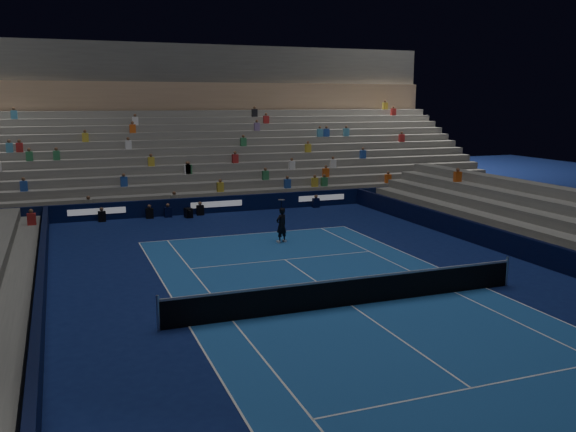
# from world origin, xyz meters

# --- Properties ---
(ground) EXTENTS (90.00, 90.00, 0.00)m
(ground) POSITION_xyz_m (0.00, 0.00, 0.00)
(ground) COLOR #0D194F
(ground) RESTS_ON ground
(court_surface) EXTENTS (10.97, 23.77, 0.01)m
(court_surface) POSITION_xyz_m (0.00, 0.00, 0.01)
(court_surface) COLOR #1C519C
(court_surface) RESTS_ON ground
(sponsor_barrier_far) EXTENTS (44.00, 0.25, 1.00)m
(sponsor_barrier_far) POSITION_xyz_m (0.00, 18.50, 0.50)
(sponsor_barrier_far) COLOR black
(sponsor_barrier_far) RESTS_ON ground
(sponsor_barrier_east) EXTENTS (0.25, 37.00, 1.00)m
(sponsor_barrier_east) POSITION_xyz_m (9.70, 0.00, 0.50)
(sponsor_barrier_east) COLOR black
(sponsor_barrier_east) RESTS_ON ground
(sponsor_barrier_west) EXTENTS (0.25, 37.00, 1.00)m
(sponsor_barrier_west) POSITION_xyz_m (-9.70, 0.00, 0.50)
(sponsor_barrier_west) COLOR black
(sponsor_barrier_west) RESTS_ON ground
(grandstand_main) EXTENTS (44.00, 15.20, 11.20)m
(grandstand_main) POSITION_xyz_m (0.00, 27.90, 3.38)
(grandstand_main) COLOR slate
(grandstand_main) RESTS_ON ground
(tennis_net) EXTENTS (12.90, 0.10, 1.10)m
(tennis_net) POSITION_xyz_m (0.00, 0.00, 0.50)
(tennis_net) COLOR #B2B2B7
(tennis_net) RESTS_ON ground
(tennis_player) EXTENTS (0.74, 0.63, 1.71)m
(tennis_player) POSITION_xyz_m (1.01, 9.57, 0.86)
(tennis_player) COLOR black
(tennis_player) RESTS_ON ground
(broadcast_camera) EXTENTS (0.47, 0.89, 0.55)m
(broadcast_camera) POSITION_xyz_m (-1.91, 17.50, 0.29)
(broadcast_camera) COLOR black
(broadcast_camera) RESTS_ON ground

